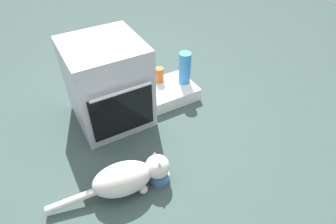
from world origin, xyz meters
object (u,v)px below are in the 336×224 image
at_px(pantry_cabinet, 169,91).
at_px(food_bowl, 159,176).
at_px(cat, 128,177).
at_px(oven, 108,83).
at_px(water_bottle, 185,68).
at_px(sauce_jar, 159,75).

distance_m(pantry_cabinet, food_bowl, 0.94).
relative_size(pantry_cabinet, food_bowl, 3.25).
bearing_deg(pantry_cabinet, cat, -134.20).
bearing_deg(oven, water_bottle, 0.13).
height_order(pantry_cabinet, water_bottle, water_bottle).
xyz_separation_m(pantry_cabinet, cat, (-0.73, -0.75, 0.07)).
height_order(oven, sauce_jar, oven).
relative_size(food_bowl, water_bottle, 0.47).
relative_size(oven, pantry_cabinet, 1.51).
bearing_deg(pantry_cabinet, water_bottle, -0.94).
distance_m(pantry_cabinet, cat, 1.05).
height_order(food_bowl, water_bottle, water_bottle).
xyz_separation_m(pantry_cabinet, food_bowl, (-0.52, -0.78, -0.02)).
distance_m(pantry_cabinet, water_bottle, 0.26).
bearing_deg(oven, sauce_jar, 12.98).
xyz_separation_m(cat, water_bottle, (0.89, 0.75, 0.14)).
height_order(oven, food_bowl, oven).
xyz_separation_m(pantry_cabinet, sauce_jar, (-0.04, 0.12, 0.13)).
xyz_separation_m(pantry_cabinet, water_bottle, (0.16, -0.00, 0.21)).
bearing_deg(cat, pantry_cabinet, 53.91).
bearing_deg(sauce_jar, food_bowl, -118.32).
distance_m(oven, food_bowl, 0.84).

